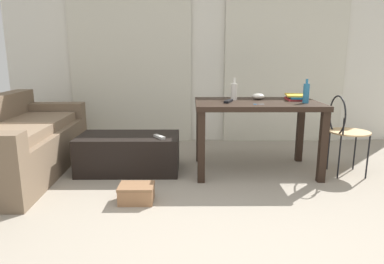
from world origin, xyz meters
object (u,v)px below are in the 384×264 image
(bottle_near, at_px, (234,91))
(craft_table, at_px, (256,111))
(tv_remote_on_table, at_px, (228,101))
(scissors, at_px, (257,104))
(coffee_table, at_px, (129,153))
(wire_chair, at_px, (344,126))
(bowl, at_px, (258,96))
(book_stack, at_px, (296,97))
(tv_remote_primary, at_px, (159,137))
(shoebox, at_px, (137,193))
(couch, at_px, (17,144))
(bottle_far, at_px, (306,93))

(bottle_near, bearing_deg, craft_table, -29.97)
(tv_remote_on_table, bearing_deg, scissors, -10.89)
(coffee_table, distance_m, bottle_near, 1.29)
(wire_chair, relative_size, bowl, 5.80)
(craft_table, xyz_separation_m, book_stack, (0.44, 0.13, 0.13))
(bowl, xyz_separation_m, tv_remote_on_table, (-0.35, -0.24, -0.02))
(coffee_table, height_order, tv_remote_primary, tv_remote_primary)
(book_stack, height_order, shoebox, book_stack)
(wire_chair, xyz_separation_m, bowl, (-0.82, 0.28, 0.27))
(couch, distance_m, wire_chair, 3.35)
(book_stack, height_order, scissors, book_stack)
(bottle_near, xyz_separation_m, shoebox, (-0.92, -0.93, -0.76))
(book_stack, bearing_deg, bowl, 174.03)
(bottle_near, relative_size, tv_remote_primary, 1.35)
(coffee_table, distance_m, wire_chair, 2.23)
(book_stack, relative_size, tv_remote_on_table, 1.65)
(couch, distance_m, bowl, 2.58)
(wire_chair, relative_size, scissors, 7.92)
(bowl, distance_m, book_stack, 0.39)
(tv_remote_primary, bearing_deg, bowl, -17.60)
(couch, bearing_deg, bottle_near, 5.22)
(scissors, bearing_deg, craft_table, 79.97)
(bowl, bearing_deg, tv_remote_primary, -163.94)
(bottle_near, distance_m, tv_remote_on_table, 0.23)
(tv_remote_on_table, bearing_deg, tv_remote_primary, -154.59)
(shoebox, bearing_deg, bottle_far, 22.90)
(craft_table, xyz_separation_m, scissors, (-0.04, -0.23, 0.11))
(bottle_far, bearing_deg, wire_chair, 2.95)
(bottle_far, relative_size, book_stack, 0.76)
(coffee_table, xyz_separation_m, bottle_far, (1.80, -0.13, 0.65))
(couch, distance_m, tv_remote_on_table, 2.22)
(couch, relative_size, wire_chair, 2.43)
(craft_table, relative_size, tv_remote_primary, 7.39)
(bowl, distance_m, tv_remote_on_table, 0.42)
(couch, distance_m, tv_remote_primary, 1.48)
(couch, xyz_separation_m, tv_remote_primary, (1.48, -0.05, 0.09))
(tv_remote_on_table, height_order, scissors, tv_remote_on_table)
(scissors, bearing_deg, book_stack, 37.16)
(coffee_table, height_order, craft_table, craft_table)
(wire_chair, distance_m, bottle_far, 0.53)
(bottle_near, distance_m, bottle_far, 0.73)
(book_stack, distance_m, shoebox, 1.96)
(bottle_near, height_order, bottle_far, bottle_far)
(couch, distance_m, bottle_near, 2.32)
(scissors, bearing_deg, bottle_far, 11.24)
(craft_table, bearing_deg, scissors, -100.03)
(tv_remote_on_table, bearing_deg, wire_chair, 18.65)
(tv_remote_on_table, xyz_separation_m, tv_remote_primary, (-0.70, -0.06, -0.35))
(coffee_table, relative_size, wire_chair, 1.27)
(bottle_near, bearing_deg, book_stack, 0.41)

